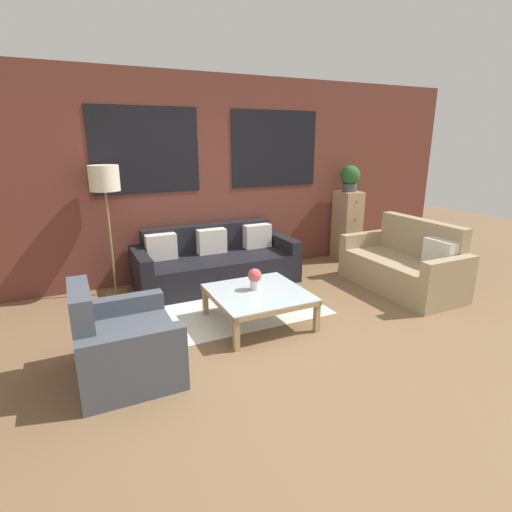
# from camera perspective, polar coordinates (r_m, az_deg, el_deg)

# --- Properties ---
(ground_plane) EXTENTS (16.00, 16.00, 0.00)m
(ground_plane) POSITION_cam_1_polar(r_m,az_deg,el_deg) (4.12, 6.61, -11.93)
(ground_plane) COLOR brown
(wall_back_brick) EXTENTS (8.40, 0.09, 2.80)m
(wall_back_brick) POSITION_cam_1_polar(r_m,az_deg,el_deg) (5.85, -5.91, 11.04)
(wall_back_brick) COLOR brown
(wall_back_brick) RESTS_ON ground_plane
(rug) EXTENTS (1.85, 1.59, 0.00)m
(rug) POSITION_cam_1_polar(r_m,az_deg,el_deg) (4.97, -2.79, -6.63)
(rug) COLOR silver
(rug) RESTS_ON ground_plane
(couch_dark) EXTENTS (2.20, 0.88, 0.78)m
(couch_dark) POSITION_cam_1_polar(r_m,az_deg,el_deg) (5.56, -5.75, -1.08)
(couch_dark) COLOR black
(couch_dark) RESTS_ON ground_plane
(settee_vintage) EXTENTS (0.80, 1.62, 0.92)m
(settee_vintage) POSITION_cam_1_polar(r_m,az_deg,el_deg) (5.68, 20.42, -1.40)
(settee_vintage) COLOR tan
(settee_vintage) RESTS_ON ground_plane
(armchair_corner) EXTENTS (0.80, 0.92, 0.84)m
(armchair_corner) POSITION_cam_1_polar(r_m,az_deg,el_deg) (3.62, -18.52, -12.00)
(armchair_corner) COLOR #474C56
(armchair_corner) RESTS_ON ground_plane
(coffee_table) EXTENTS (0.98, 0.98, 0.36)m
(coffee_table) POSITION_cam_1_polar(r_m,az_deg,el_deg) (4.33, 0.35, -5.70)
(coffee_table) COLOR silver
(coffee_table) RESTS_ON ground_plane
(floor_lamp) EXTENTS (0.36, 0.36, 1.65)m
(floor_lamp) POSITION_cam_1_polar(r_m,az_deg,el_deg) (5.23, -20.80, 9.55)
(floor_lamp) COLOR olive
(floor_lamp) RESTS_ON ground_plane
(drawer_cabinet) EXTENTS (0.34, 0.42, 1.13)m
(drawer_cabinet) POSITION_cam_1_polar(r_m,az_deg,el_deg) (6.81, 12.85, 4.27)
(drawer_cabinet) COLOR tan
(drawer_cabinet) RESTS_ON ground_plane
(potted_plant) EXTENTS (0.31, 0.31, 0.42)m
(potted_plant) POSITION_cam_1_polar(r_m,az_deg,el_deg) (6.69, 13.28, 10.87)
(potted_plant) COLOR #47474C
(potted_plant) RESTS_ON drawer_cabinet
(flower_vase) EXTENTS (0.15, 0.15, 0.24)m
(flower_vase) POSITION_cam_1_polar(r_m,az_deg,el_deg) (4.33, -0.19, -3.11)
(flower_vase) COLOR silver
(flower_vase) RESTS_ON coffee_table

